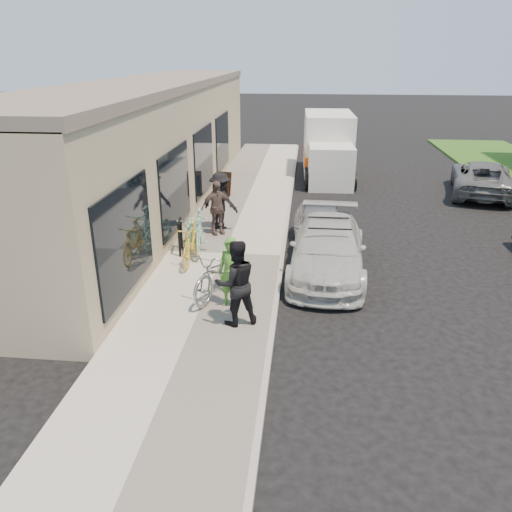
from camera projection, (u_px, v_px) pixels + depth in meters
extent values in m
plane|color=black|center=(296.00, 317.00, 10.35)|extent=(120.00, 120.00, 0.00)
cube|color=#BAB3A8|center=(224.00, 256.00, 13.27)|extent=(3.00, 34.00, 0.15)
cube|color=#A19A93|center=(282.00, 258.00, 13.13)|extent=(0.12, 34.00, 0.13)
cube|color=tan|center=(154.00, 148.00, 17.44)|extent=(3.50, 20.00, 4.00)
cube|color=#7A6B5C|center=(149.00, 84.00, 16.65)|extent=(3.60, 20.00, 0.25)
cube|color=black|center=(126.00, 239.00, 10.06)|extent=(0.06, 3.00, 2.20)
cube|color=black|center=(175.00, 189.00, 13.75)|extent=(0.06, 3.00, 2.20)
cube|color=black|center=(204.00, 160.00, 17.43)|extent=(0.06, 3.00, 2.20)
cube|color=black|center=(222.00, 141.00, 21.11)|extent=(0.06, 3.00, 2.20)
cylinder|color=black|center=(179.00, 241.00, 12.86)|extent=(0.06, 0.06, 0.87)
cylinder|color=black|center=(181.00, 233.00, 13.39)|extent=(0.06, 0.06, 0.87)
cylinder|color=black|center=(179.00, 221.00, 12.96)|extent=(0.15, 0.58, 0.06)
cube|color=black|center=(221.00, 186.00, 18.12)|extent=(0.56, 0.32, 0.87)
cube|color=black|center=(224.00, 184.00, 18.40)|extent=(0.56, 0.32, 0.87)
cube|color=black|center=(221.00, 185.00, 18.07)|extent=(0.44, 0.23, 0.62)
imported|color=beige|center=(328.00, 248.00, 12.22)|extent=(2.03, 4.49, 1.28)
cylinder|color=black|center=(330.00, 229.00, 11.53)|extent=(1.01, 0.04, 0.04)
cylinder|color=black|center=(329.00, 218.00, 12.31)|extent=(1.01, 0.04, 0.04)
imported|color=#949499|center=(320.00, 229.00, 13.65)|extent=(1.54, 3.60, 1.21)
cube|color=white|center=(331.00, 167.00, 19.91)|extent=(1.81, 1.81, 1.68)
cube|color=black|center=(331.00, 158.00, 19.78)|extent=(1.63, 0.09, 0.79)
cube|color=white|center=(328.00, 143.00, 22.15)|extent=(2.12, 3.75, 2.56)
cube|color=#DF500D|center=(327.00, 156.00, 22.37)|extent=(2.14, 3.77, 0.49)
cylinder|color=black|center=(308.00, 181.00, 19.75)|extent=(0.24, 0.71, 0.71)
cylinder|color=black|center=(353.00, 182.00, 19.63)|extent=(0.24, 0.71, 0.71)
cylinder|color=black|center=(308.00, 176.00, 20.65)|extent=(0.24, 0.71, 0.71)
cylinder|color=black|center=(351.00, 176.00, 20.52)|extent=(0.24, 0.71, 0.71)
cylinder|color=black|center=(306.00, 160.00, 23.74)|extent=(0.24, 0.71, 0.71)
cylinder|color=black|center=(344.00, 160.00, 23.62)|extent=(0.24, 0.71, 0.71)
imported|color=#5D5F63|center=(482.00, 178.00, 19.04)|extent=(3.13, 4.97, 1.28)
imported|color=#A9A9AB|center=(221.00, 271.00, 10.80)|extent=(1.44, 2.22, 1.10)
imported|color=#4B9331|center=(231.00, 273.00, 10.22)|extent=(0.63, 0.50, 1.50)
imported|color=black|center=(236.00, 283.00, 9.51)|extent=(1.03, 0.93, 1.72)
imported|color=#8ED4B8|center=(199.00, 231.00, 13.24)|extent=(0.78, 1.87, 1.09)
imported|color=#8ED4B8|center=(191.00, 231.00, 13.57)|extent=(0.79, 1.75, 0.89)
imported|color=gold|center=(191.00, 243.00, 12.51)|extent=(0.49, 1.69, 1.01)
imported|color=black|center=(220.00, 201.00, 14.79)|extent=(1.26, 0.99, 1.71)
imported|color=brown|center=(216.00, 208.00, 14.36)|extent=(0.99, 0.81, 1.58)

